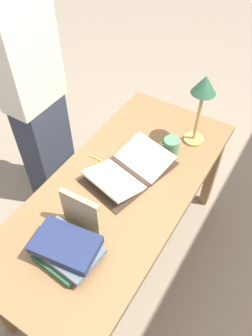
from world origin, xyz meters
The scene contains 9 objects.
ground_plane centered at (0.00, 0.00, 0.00)m, with size 12.00×12.00×0.00m, color gray.
reading_desk centered at (0.00, 0.00, 0.63)m, with size 1.51×0.68×0.72m.
open_book centered at (-0.11, -0.01, 0.74)m, with size 0.52×0.39×0.07m.
book_stack_tall centered at (0.43, 0.01, 0.78)m, with size 0.23×0.30×0.11m.
book_standing_upright centered at (0.28, -0.02, 0.83)m, with size 0.03×0.19×0.21m.
reading_lamp centered at (-0.51, 0.17, 1.04)m, with size 0.13×0.13×0.42m.
coffee_mug centered at (-0.36, 0.10, 0.77)m, with size 0.09×0.11×0.09m.
pencil centered at (-0.10, -0.18, 0.73)m, with size 0.02×0.16×0.01m.
person_reader centered at (-0.22, -0.74, 0.86)m, with size 0.36×0.23×1.71m.
Camera 1 is at (0.86, 0.57, 2.01)m, focal length 35.00 mm.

